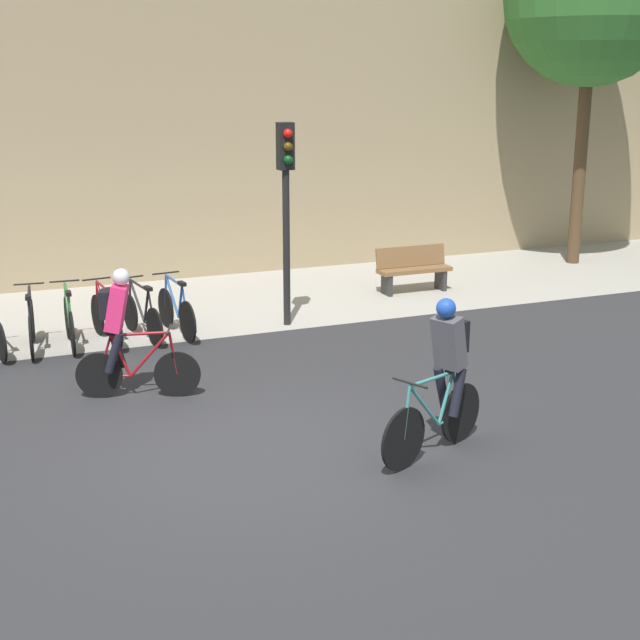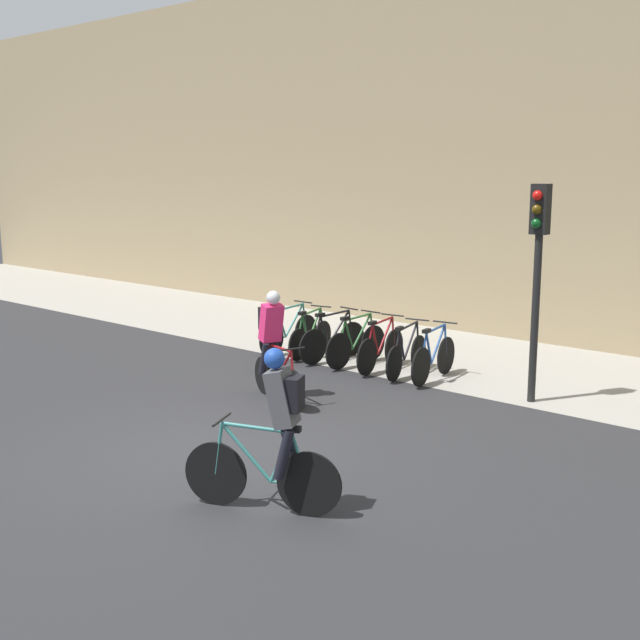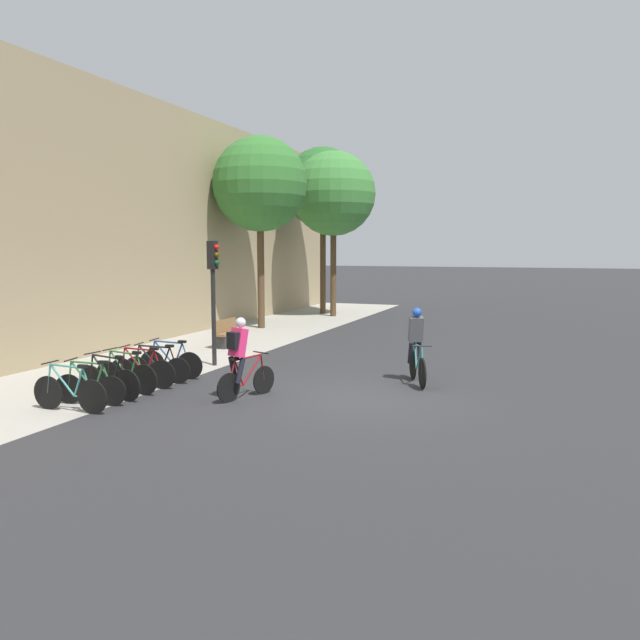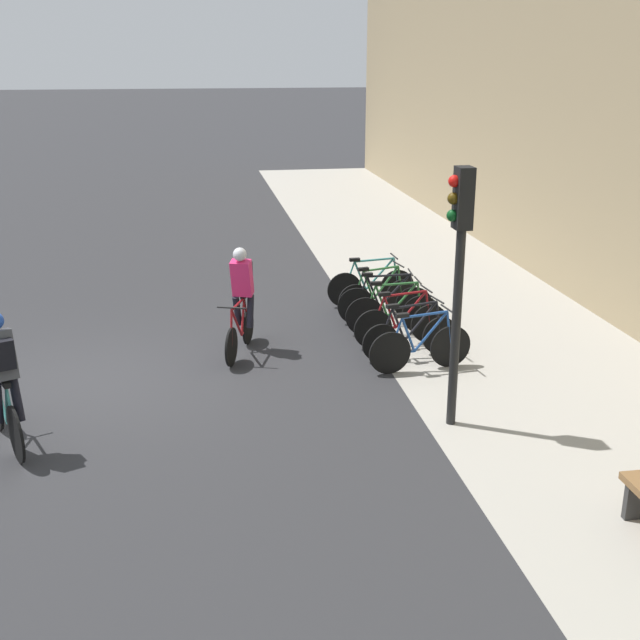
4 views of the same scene
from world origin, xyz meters
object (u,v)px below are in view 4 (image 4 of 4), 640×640
Objects in this scene: parked_bike_0 at (371,285)px; parked_bike_1 at (378,294)px; parked_bike_4 at (401,323)px; traffic_light_pole at (459,251)px; parked_bike_3 at (393,312)px; parked_bike_5 at (410,335)px; parked_bike_2 at (385,302)px; parked_bike_6 at (420,346)px; cyclist_grey at (2,379)px; cyclist_pink at (242,296)px.

parked_bike_0 is 0.57m from parked_bike_1.
traffic_light_pole is (3.02, -0.13, 1.96)m from parked_bike_4.
parked_bike_5 is at bearing -0.08° from parked_bike_3.
parked_bike_4 reaches higher than parked_bike_5.
parked_bike_2 is 1.03× the size of parked_bike_3.
parked_bike_6 is at bearing 0.01° from parked_bike_0.
cyclist_grey is at bearing -68.48° from parked_bike_5.
cyclist_pink is 3.41m from parked_bike_0.
cyclist_grey is 1.07× the size of parked_bike_4.
parked_bike_2 is 4.60m from traffic_light_pole.
parked_bike_1 is (-1.52, 2.64, -0.56)m from cyclist_pink.
cyclist_grey reaches higher than parked_bike_6.
parked_bike_5 is (2.27, -0.00, 0.00)m from parked_bike_1.
traffic_light_pole is at bearing -1.40° from parked_bike_0.
parked_bike_0 is 2.84m from parked_bike_5.
parked_bike_1 is 0.93× the size of parked_bike_3.
cyclist_pink is 2.70m from parked_bike_4.
parked_bike_4 is at bearing -179.99° from parked_bike_6.
parked_bike_5 is (0.57, -0.00, -0.01)m from parked_bike_4.
cyclist_grey is 1.07× the size of parked_bike_3.
parked_bike_2 is 1.14m from parked_bike_4.
cyclist_grey is 7.35m from parked_bike_1.
parked_bike_2 is (0.57, -0.00, 0.02)m from parked_bike_1.
parked_bike_5 is at bearing -0.12° from parked_bike_4.
cyclist_grey reaches higher than parked_bike_2.
parked_bike_3 reaches higher than parked_bike_1.
parked_bike_3 is (1.70, 0.00, 0.00)m from parked_bike_0.
traffic_light_pole reaches higher than parked_bike_2.
parked_bike_3 is at bearing 0.03° from parked_bike_0.
parked_bike_6 is at bearing 0.01° from parked_bike_4.
parked_bike_3 reaches higher than parked_bike_0.
parked_bike_6 is at bearing 0.01° from parked_bike_2.
parked_bike_2 is 1.71m from parked_bike_5.
parked_bike_0 and parked_bike_2 have the same top height.
parked_bike_5 is at bearing 74.15° from cyclist_pink.
parked_bike_3 is (-3.41, 5.75, -0.54)m from cyclist_grey.
cyclist_grey reaches higher than parked_bike_0.
cyclist_grey is 6.02m from parked_bike_6.
traffic_light_pole is (5.30, -0.13, 1.96)m from parked_bike_0.
parked_bike_5 is at bearing -0.03° from parked_bike_1.
parked_bike_2 is at bearing 178.22° from traffic_light_pole.
parked_bike_1 is 0.46× the size of traffic_light_pole.
parked_bike_5 is at bearing -0.02° from parked_bike_0.
cyclist_pink is 1.01× the size of parked_bike_0.
parked_bike_2 is 1.03× the size of parked_bike_4.
cyclist_pink reaches higher than parked_bike_1.
parked_bike_0 is 1.04× the size of parked_bike_6.
parked_bike_1 is at bearing 180.00° from parked_bike_4.
parked_bike_5 is (1.71, -0.00, -0.02)m from parked_bike_2.
parked_bike_0 is 2.27m from parked_bike_4.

